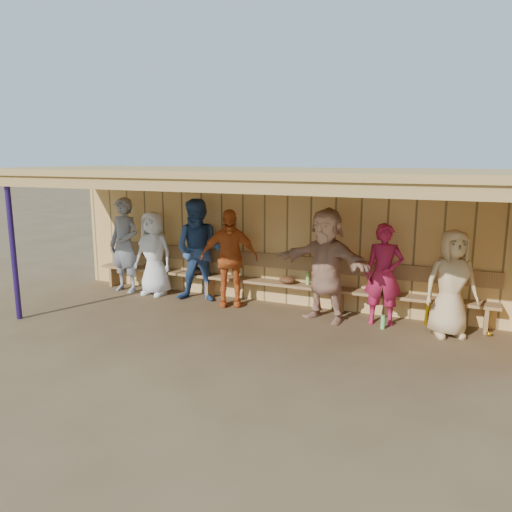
{
  "coord_description": "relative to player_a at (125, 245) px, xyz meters",
  "views": [
    {
      "loc": [
        3.31,
        -7.16,
        2.67
      ],
      "look_at": [
        0.0,
        0.35,
        1.05
      ],
      "focal_mm": 35.0,
      "sensor_mm": 36.0,
      "label": 1
    }
  ],
  "objects": [
    {
      "name": "ground",
      "position": [
        3.07,
        -0.78,
        -0.95
      ],
      "size": [
        90.0,
        90.0,
        0.0
      ],
      "primitive_type": "plane",
      "color": "brown",
      "rests_on": "ground"
    },
    {
      "name": "player_a",
      "position": [
        0.0,
        0.0,
        0.0
      ],
      "size": [
        0.73,
        0.51,
        1.9
      ],
      "primitive_type": "imported",
      "rotation": [
        0.0,
        0.0,
        -0.08
      ],
      "color": "gray",
      "rests_on": "ground"
    },
    {
      "name": "player_b",
      "position": [
        0.67,
        0.03,
        -0.12
      ],
      "size": [
        0.81,
        0.53,
        1.66
      ],
      "primitive_type": "imported",
      "rotation": [
        0.0,
        0.0,
        0.0
      ],
      "color": "white",
      "rests_on": "ground"
    },
    {
      "name": "player_c",
      "position": [
        1.71,
        0.02,
        0.02
      ],
      "size": [
        1.09,
        0.93,
        1.93
      ],
      "primitive_type": "imported",
      "rotation": [
        0.0,
        0.0,
        0.24
      ],
      "color": "#2F4F83",
      "rests_on": "ground"
    },
    {
      "name": "player_d",
      "position": [
        2.36,
        -0.04,
        -0.06
      ],
      "size": [
        1.13,
        0.83,
        1.77
      ],
      "primitive_type": "imported",
      "rotation": [
        0.0,
        0.0,
        0.43
      ],
      "color": "#D65F22",
      "rests_on": "ground"
    },
    {
      "name": "player_f",
      "position": [
        4.2,
        -0.15,
        -0.01
      ],
      "size": [
        1.83,
        1.01,
        1.89
      ],
      "primitive_type": "imported",
      "rotation": [
        0.0,
        0.0,
        -0.27
      ],
      "color": "tan",
      "rests_on": "ground"
    },
    {
      "name": "player_g",
      "position": [
        5.12,
        0.03,
        -0.13
      ],
      "size": [
        0.66,
        0.48,
        1.65
      ],
      "primitive_type": "imported",
      "rotation": [
        0.0,
        0.0,
        0.16
      ],
      "color": "#AF1C41",
      "rests_on": "ground"
    },
    {
      "name": "player_h",
      "position": [
        6.14,
        -0.12,
        -0.13
      ],
      "size": [
        0.95,
        0.81,
        1.64
      ],
      "primitive_type": "imported",
      "rotation": [
        0.0,
        0.0,
        0.44
      ],
      "color": "#D7B179",
      "rests_on": "ground"
    },
    {
      "name": "dugout_structure",
      "position": [
        3.46,
        -0.09,
        0.74
      ],
      "size": [
        8.8,
        3.2,
        2.5
      ],
      "color": "#E8B463",
      "rests_on": "ground"
    },
    {
      "name": "bench",
      "position": [
        3.07,
        0.34,
        -0.42
      ],
      "size": [
        7.6,
        0.34,
        0.93
      ],
      "color": "#A37746",
      "rests_on": "ground"
    },
    {
      "name": "dugout_equipment",
      "position": [
        2.47,
        0.21,
        -0.46
      ],
      "size": [
        6.47,
        0.62,
        0.8
      ],
      "color": "gold",
      "rests_on": "ground"
    }
  ]
}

